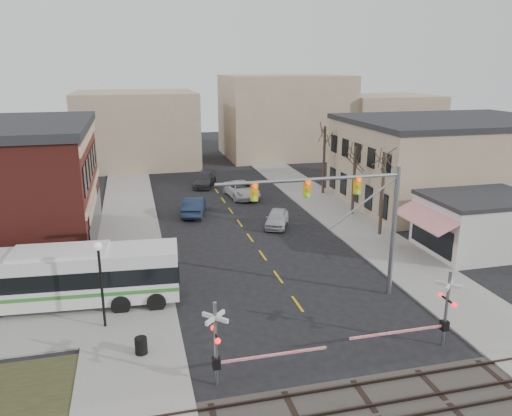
{
  "coord_description": "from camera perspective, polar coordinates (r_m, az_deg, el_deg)",
  "views": [
    {
      "loc": [
        -8.85,
        -23.22,
        13.59
      ],
      "look_at": [
        -0.35,
        10.63,
        3.5
      ],
      "focal_mm": 35.0,
      "sensor_mm": 36.0,
      "label": 1
    }
  ],
  "objects": [
    {
      "name": "ground",
      "position": [
        28.33,
        6.08,
        -12.65
      ],
      "size": [
        160.0,
        160.0,
        0.0
      ],
      "primitive_type": "plane",
      "color": "black",
      "rests_on": "ground"
    },
    {
      "name": "sidewalk_west",
      "position": [
        45.3,
        -14.27,
        -1.77
      ],
      "size": [
        5.0,
        60.0,
        0.12
      ],
      "primitive_type": "cube",
      "color": "gray",
      "rests_on": "ground"
    },
    {
      "name": "sidewalk_east",
      "position": [
        48.87,
        8.56,
        -0.13
      ],
      "size": [
        5.0,
        60.0,
        0.12
      ],
      "primitive_type": "cube",
      "color": "gray",
      "rests_on": "ground"
    },
    {
      "name": "ballast_strip",
      "position": [
        22.23,
        13.69,
        -22.0
      ],
      "size": [
        160.0,
        5.0,
        0.06
      ],
      "primitive_type": "cube",
      "color": "#332D28",
      "rests_on": "ground"
    },
    {
      "name": "rail_tracks",
      "position": [
        22.17,
        13.71,
        -21.82
      ],
      "size": [
        160.0,
        3.91,
        0.14
      ],
      "color": "#2D231E",
      "rests_on": "ground"
    },
    {
      "name": "tan_building",
      "position": [
        53.92,
        21.17,
        5.07
      ],
      "size": [
        20.3,
        15.3,
        8.5
      ],
      "color": "gray",
      "rests_on": "ground"
    },
    {
      "name": "awning_shop",
      "position": [
        40.75,
        24.23,
        -1.63
      ],
      "size": [
        9.74,
        6.2,
        4.3
      ],
      "color": "beige",
      "rests_on": "ground"
    },
    {
      "name": "tree_east_a",
      "position": [
        41.44,
        14.24,
        1.52
      ],
      "size": [
        0.28,
        0.28,
        6.75
      ],
      "color": "#382B21",
      "rests_on": "sidewalk_east"
    },
    {
      "name": "tree_east_b",
      "position": [
        46.82,
        11.12,
        3.09
      ],
      "size": [
        0.28,
        0.28,
        6.3
      ],
      "color": "#382B21",
      "rests_on": "sidewalk_east"
    },
    {
      "name": "tree_east_c",
      "position": [
        53.99,
        7.77,
        5.44
      ],
      "size": [
        0.28,
        0.28,
        7.2
      ],
      "color": "#382B21",
      "rests_on": "sidewalk_east"
    },
    {
      "name": "transit_bus",
      "position": [
        30.83,
        -21.24,
        -7.32
      ],
      "size": [
        13.31,
        3.88,
        3.38
      ],
      "color": "silver",
      "rests_on": "ground"
    },
    {
      "name": "traffic_signal_mast",
      "position": [
        28.87,
        10.62,
        0.14
      ],
      "size": [
        10.79,
        0.3,
        8.0
      ],
      "color": "gray",
      "rests_on": "ground"
    },
    {
      "name": "rr_crossing_west",
      "position": [
        22.34,
        -3.49,
        -15.26
      ],
      "size": [
        5.6,
        1.36,
        4.0
      ],
      "color": "gray",
      "rests_on": "ground"
    },
    {
      "name": "rr_crossing_east",
      "position": [
        26.5,
        20.15,
        -10.96
      ],
      "size": [
        5.6,
        1.36,
        4.0
      ],
      "color": "gray",
      "rests_on": "ground"
    },
    {
      "name": "street_lamp",
      "position": [
        27.13,
        -17.41,
        -6.53
      ],
      "size": [
        0.44,
        0.44,
        4.77
      ],
      "color": "black",
      "rests_on": "sidewalk_west"
    },
    {
      "name": "trash_bin",
      "position": [
        25.55,
        -13.0,
        -15.08
      ],
      "size": [
        0.6,
        0.6,
        0.82
      ],
      "primitive_type": "cylinder",
      "color": "black",
      "rests_on": "sidewalk_west"
    },
    {
      "name": "car_a",
      "position": [
        43.3,
        2.41,
        -1.16
      ],
      "size": [
        3.32,
        4.64,
        1.47
      ],
      "primitive_type": "imported",
      "rotation": [
        0.0,
        0.0,
        -0.41
      ],
      "color": "#AEAFB3",
      "rests_on": "ground"
    },
    {
      "name": "car_b",
      "position": [
        46.89,
        -7.13,
        0.24
      ],
      "size": [
        2.92,
        5.48,
        1.72
      ],
      "primitive_type": "imported",
      "rotation": [
        0.0,
        0.0,
        2.92
      ],
      "color": "#17233A",
      "rests_on": "ground"
    },
    {
      "name": "car_c",
      "position": [
        52.78,
        -1.67,
        2.12
      ],
      "size": [
        3.31,
        6.14,
        1.64
      ],
      "primitive_type": "imported",
      "rotation": [
        0.0,
        0.0,
        0.1
      ],
      "color": "silver",
      "rests_on": "ground"
    },
    {
      "name": "car_d",
      "position": [
        57.89,
        -5.92,
        3.21
      ],
      "size": [
        3.72,
        5.52,
        1.48
      ],
      "primitive_type": "imported",
      "rotation": [
        0.0,
        0.0,
        -0.35
      ],
      "color": "#3B3B40",
      "rests_on": "ground"
    },
    {
      "name": "pedestrian_near",
      "position": [
        31.06,
        -11.97,
        -8.19
      ],
      "size": [
        0.62,
        0.74,
        1.74
      ],
      "primitive_type": "imported",
      "rotation": [
        0.0,
        0.0,
        1.95
      ],
      "color": "#5C4C49",
      "rests_on": "sidewalk_west"
    },
    {
      "name": "pedestrian_far",
      "position": [
        32.6,
        -15.7,
        -7.07
      ],
      "size": [
        1.18,
        1.18,
        1.93
      ],
      "primitive_type": "imported",
      "rotation": [
        0.0,
        0.0,
        0.79
      ],
      "color": "#333D5A",
      "rests_on": "sidewalk_west"
    }
  ]
}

